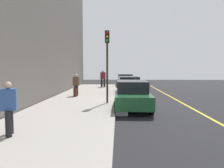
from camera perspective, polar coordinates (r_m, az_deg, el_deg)
The scene contains 12 objects.
ground_plane at distance 13.22m, azimuth 5.45°, elevation -5.39°, with size 56.00×56.00×0.00m, color black.
sidewalk at distance 13.41m, azimuth -8.83°, elevation -4.96°, with size 28.00×4.60×0.15m, color #A39E93.
lane_stripe_centre at distance 13.81m, azimuth 18.87°, elevation -5.17°, with size 28.00×0.14×0.01m, color gold.
snow_bank_curb at distance 12.96m, azimuth 2.41°, elevation -5.08°, with size 6.23×0.56×0.22m, color white.
parked_car_white at distance 24.96m, azimuth 3.49°, elevation 0.91°, with size 4.85×2.03×1.51m.
parked_car_maroon at distance 17.83m, azimuth 4.51°, elevation -0.44°, with size 4.55×2.01×1.51m.
parked_car_green at distance 11.77m, azimuth 5.45°, elevation -2.85°, with size 4.58×1.96×1.51m.
pedestrian_blue_coat at distance 7.25m, azimuth -25.87°, elevation -5.53°, with size 0.53×0.51×1.65m.
pedestrian_brown_coat at distance 16.08m, azimuth -9.57°, elevation -0.05°, with size 0.54×0.47×1.63m.
pedestrian_burgundy_coat at distance 23.17m, azimuth -2.43°, elevation 1.60°, with size 0.59×0.56×1.86m.
traffic_light_pole at distance 12.59m, azimuth -1.29°, elevation 7.95°, with size 0.35×0.26×4.24m.
rolling_suitcase at distance 15.77m, azimuth -9.79°, elevation -2.17°, with size 0.34×0.22×0.98m.
Camera 1 is at (13.01, -0.87, 2.21)m, focal length 34.19 mm.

